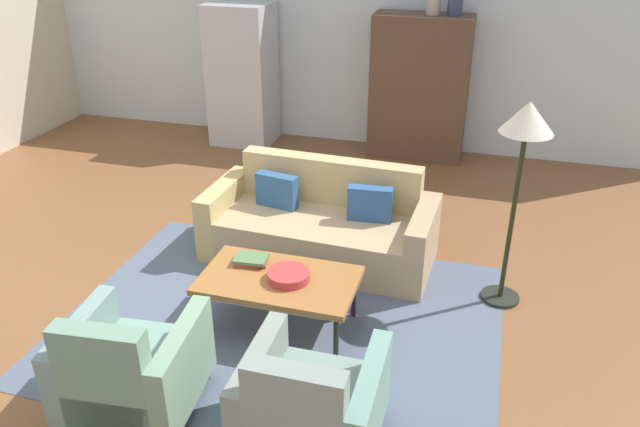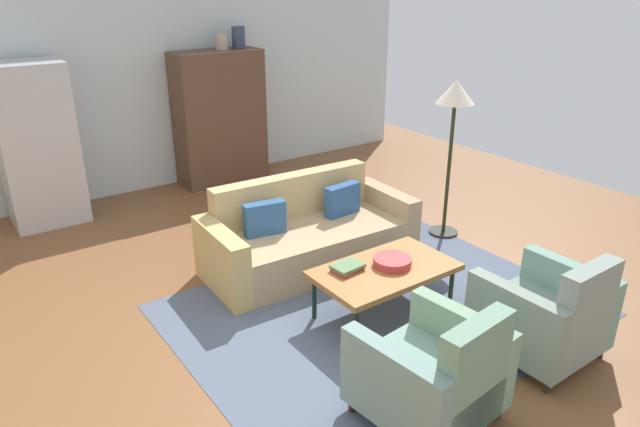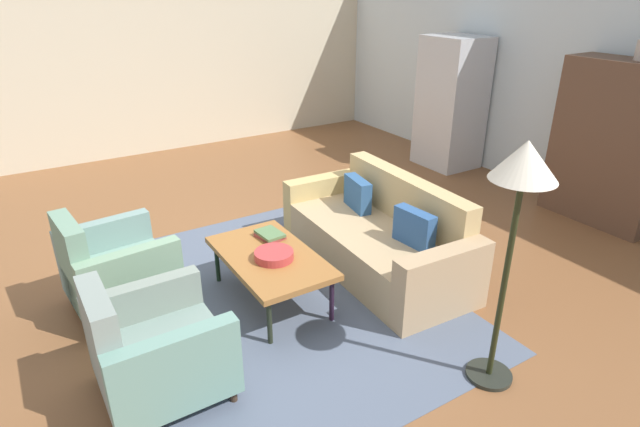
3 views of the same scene
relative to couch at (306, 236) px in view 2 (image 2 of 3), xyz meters
name	(u,v)px [view 2 (image 2 of 3)]	position (x,y,z in m)	size (l,w,h in m)	color
ground_plane	(325,329)	(-0.55, -1.09, -0.29)	(10.35, 10.35, 0.00)	brown
wall_back	(133,85)	(-0.55, 3.14, 1.11)	(8.63, 0.12, 2.80)	silver
area_rug	(379,310)	(0.00, -1.14, -0.28)	(3.40, 2.60, 0.01)	#505B6F
couch	(306,236)	(0.00, 0.00, 0.00)	(2.14, 0.99, 0.86)	tan
coffee_table	(385,272)	(0.00, -1.19, 0.12)	(1.20, 0.70, 0.44)	black
armchair_left	(436,377)	(-0.60, -2.35, 0.06)	(0.88, 0.88, 0.88)	#3B1911
armchair_right	(548,317)	(0.60, -2.35, 0.06)	(0.81, 0.81, 0.88)	#352019
fruit_bowl	(392,262)	(0.08, -1.19, 0.19)	(0.33, 0.33, 0.07)	#B23636
book_stack	(348,267)	(-0.29, -1.04, 0.18)	(0.28, 0.23, 0.06)	brown
cabinet	(220,118)	(0.48, 2.80, 0.61)	(1.20, 0.51, 1.80)	brown
vase_tall	(222,42)	(0.58, 2.79, 1.61)	(0.17, 0.17, 0.20)	#AE9E91
vase_round	(238,37)	(0.83, 2.79, 1.65)	(0.18, 0.18, 0.29)	#2F3A55
refrigerator	(37,145)	(-1.88, 2.70, 0.64)	(0.80, 0.73, 1.85)	#B7BABF
floor_lamp	(454,107)	(1.66, -0.32, 1.16)	(0.40, 0.40, 1.72)	black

